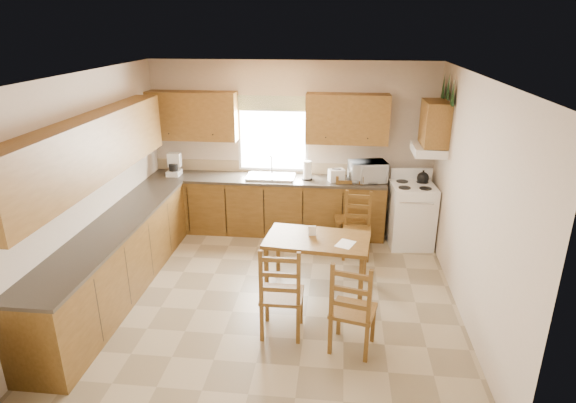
# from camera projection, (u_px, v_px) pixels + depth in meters

# --- Properties ---
(floor) EXTENTS (4.50, 4.50, 0.00)m
(floor) POSITION_uv_depth(u_px,v_px,m) (274.00, 294.00, 6.09)
(floor) COLOR gray
(floor) RESTS_ON ground
(ceiling) EXTENTS (4.50, 4.50, 0.00)m
(ceiling) POSITION_uv_depth(u_px,v_px,m) (271.00, 75.00, 5.14)
(ceiling) COLOR olive
(ceiling) RESTS_ON floor
(wall_left) EXTENTS (4.50, 4.50, 0.00)m
(wall_left) POSITION_uv_depth(u_px,v_px,m) (89.00, 187.00, 5.84)
(wall_left) COLOR beige
(wall_left) RESTS_ON floor
(wall_right) EXTENTS (4.50, 4.50, 0.00)m
(wall_right) POSITION_uv_depth(u_px,v_px,m) (471.00, 201.00, 5.39)
(wall_right) COLOR beige
(wall_right) RESTS_ON floor
(wall_back) EXTENTS (4.50, 4.50, 0.00)m
(wall_back) POSITION_uv_depth(u_px,v_px,m) (292.00, 147.00, 7.71)
(wall_back) COLOR beige
(wall_back) RESTS_ON floor
(wall_front) EXTENTS (4.50, 4.50, 0.00)m
(wall_front) POSITION_uv_depth(u_px,v_px,m) (230.00, 296.00, 3.52)
(wall_front) COLOR beige
(wall_front) RESTS_ON floor
(lower_cab_back) EXTENTS (3.75, 0.60, 0.88)m
(lower_cab_back) POSITION_uv_depth(u_px,v_px,m) (267.00, 206.00, 7.79)
(lower_cab_back) COLOR brown
(lower_cab_back) RESTS_ON floor
(lower_cab_left) EXTENTS (0.60, 3.60, 0.88)m
(lower_cab_left) POSITION_uv_depth(u_px,v_px,m) (117.00, 261.00, 5.99)
(lower_cab_left) COLOR brown
(lower_cab_left) RESTS_ON floor
(counter_back) EXTENTS (3.75, 0.63, 0.04)m
(counter_back) POSITION_uv_depth(u_px,v_px,m) (266.00, 179.00, 7.63)
(counter_back) COLOR #3B342C
(counter_back) RESTS_ON lower_cab_back
(counter_left) EXTENTS (0.63, 3.60, 0.04)m
(counter_left) POSITION_uv_depth(u_px,v_px,m) (112.00, 227.00, 5.83)
(counter_left) COLOR #3B342C
(counter_left) RESTS_ON lower_cab_left
(backsplash) EXTENTS (3.75, 0.01, 0.18)m
(backsplash) POSITION_uv_depth(u_px,v_px,m) (269.00, 167.00, 7.86)
(backsplash) COLOR tan
(backsplash) RESTS_ON counter_back
(upper_cab_back_left) EXTENTS (1.41, 0.33, 0.75)m
(upper_cab_back_left) POSITION_uv_depth(u_px,v_px,m) (193.00, 116.00, 7.54)
(upper_cab_back_left) COLOR brown
(upper_cab_back_left) RESTS_ON wall_back
(upper_cab_back_right) EXTENTS (1.25, 0.33, 0.75)m
(upper_cab_back_right) POSITION_uv_depth(u_px,v_px,m) (347.00, 119.00, 7.29)
(upper_cab_back_right) COLOR brown
(upper_cab_back_right) RESTS_ON wall_back
(upper_cab_left) EXTENTS (0.33, 3.60, 0.75)m
(upper_cab_left) POSITION_uv_depth(u_px,v_px,m) (90.00, 150.00, 5.51)
(upper_cab_left) COLOR brown
(upper_cab_left) RESTS_ON wall_left
(upper_cab_stove) EXTENTS (0.33, 0.62, 0.62)m
(upper_cab_stove) POSITION_uv_depth(u_px,v_px,m) (435.00, 123.00, 6.75)
(upper_cab_stove) COLOR brown
(upper_cab_stove) RESTS_ON wall_right
(range_hood) EXTENTS (0.44, 0.62, 0.12)m
(range_hood) POSITION_uv_depth(u_px,v_px,m) (428.00, 149.00, 6.89)
(range_hood) COLOR white
(range_hood) RESTS_ON wall_right
(window_frame) EXTENTS (1.13, 0.02, 1.18)m
(window_frame) POSITION_uv_depth(u_px,v_px,m) (273.00, 135.00, 7.64)
(window_frame) COLOR white
(window_frame) RESTS_ON wall_back
(window_pane) EXTENTS (1.05, 0.01, 1.10)m
(window_pane) POSITION_uv_depth(u_px,v_px,m) (273.00, 135.00, 7.64)
(window_pane) COLOR white
(window_pane) RESTS_ON wall_back
(window_valance) EXTENTS (1.19, 0.01, 0.24)m
(window_valance) POSITION_uv_depth(u_px,v_px,m) (272.00, 104.00, 7.44)
(window_valance) COLOR #5C7B48
(window_valance) RESTS_ON wall_back
(sink_basin) EXTENTS (0.75, 0.45, 0.04)m
(sink_basin) POSITION_uv_depth(u_px,v_px,m) (271.00, 177.00, 7.61)
(sink_basin) COLOR silver
(sink_basin) RESTS_ON counter_back
(pine_decal_a) EXTENTS (0.22, 0.22, 0.36)m
(pine_decal_a) POSITION_uv_depth(u_px,v_px,m) (453.00, 92.00, 6.27)
(pine_decal_a) COLOR black
(pine_decal_a) RESTS_ON wall_right
(pine_decal_b) EXTENTS (0.22, 0.22, 0.36)m
(pine_decal_b) POSITION_uv_depth(u_px,v_px,m) (449.00, 86.00, 6.56)
(pine_decal_b) COLOR black
(pine_decal_b) RESTS_ON wall_right
(pine_decal_c) EXTENTS (0.22, 0.22, 0.36)m
(pine_decal_c) POSITION_uv_depth(u_px,v_px,m) (444.00, 86.00, 6.87)
(pine_decal_c) COLOR black
(pine_decal_c) RESTS_ON wall_right
(stove) EXTENTS (0.69, 0.71, 0.94)m
(stove) POSITION_uv_depth(u_px,v_px,m) (411.00, 216.00, 7.32)
(stove) COLOR white
(stove) RESTS_ON floor
(coffeemaker) EXTENTS (0.25, 0.27, 0.32)m
(coffeemaker) POSITION_uv_depth(u_px,v_px,m) (174.00, 166.00, 7.69)
(coffeemaker) COLOR white
(coffeemaker) RESTS_ON counter_back
(paper_towel) EXTENTS (0.15, 0.15, 0.30)m
(paper_towel) POSITION_uv_depth(u_px,v_px,m) (307.00, 170.00, 7.48)
(paper_towel) COLOR white
(paper_towel) RESTS_ON counter_back
(toaster) EXTENTS (0.27, 0.22, 0.19)m
(toaster) POSITION_uv_depth(u_px,v_px,m) (336.00, 175.00, 7.42)
(toaster) COLOR white
(toaster) RESTS_ON counter_back
(microwave) EXTENTS (0.58, 0.47, 0.31)m
(microwave) POSITION_uv_depth(u_px,v_px,m) (368.00, 171.00, 7.41)
(microwave) COLOR white
(microwave) RESTS_ON counter_back
(dining_table) EXTENTS (1.36, 0.88, 0.69)m
(dining_table) POSITION_uv_depth(u_px,v_px,m) (317.00, 263.00, 6.15)
(dining_table) COLOR brown
(dining_table) RESTS_ON floor
(chair_near_left) EXTENTS (0.52, 0.51, 1.04)m
(chair_near_left) POSITION_uv_depth(u_px,v_px,m) (353.00, 305.00, 4.92)
(chair_near_left) COLOR brown
(chair_near_left) RESTS_ON floor
(chair_near_right) EXTENTS (0.45, 0.43, 1.07)m
(chair_near_right) POSITION_uv_depth(u_px,v_px,m) (282.00, 289.00, 5.17)
(chair_near_right) COLOR brown
(chair_near_right) RESTS_ON floor
(chair_far_left) EXTENTS (0.42, 0.40, 0.95)m
(chair_far_left) POSITION_uv_depth(u_px,v_px,m) (357.00, 226.00, 6.92)
(chair_far_left) COLOR brown
(chair_far_left) RESTS_ON floor
(chair_far_right) EXTENTS (0.46, 0.44, 1.03)m
(chair_far_right) POSITION_uv_depth(u_px,v_px,m) (349.00, 213.00, 7.28)
(chair_far_right) COLOR brown
(chair_far_right) RESTS_ON floor
(table_paper) EXTENTS (0.28, 0.31, 0.00)m
(table_paper) POSITION_uv_depth(u_px,v_px,m) (345.00, 244.00, 5.87)
(table_paper) COLOR white
(table_paper) RESTS_ON dining_table
(table_card) EXTENTS (0.10, 0.04, 0.13)m
(table_card) POSITION_uv_depth(u_px,v_px,m) (312.00, 231.00, 6.08)
(table_card) COLOR white
(table_card) RESTS_ON dining_table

